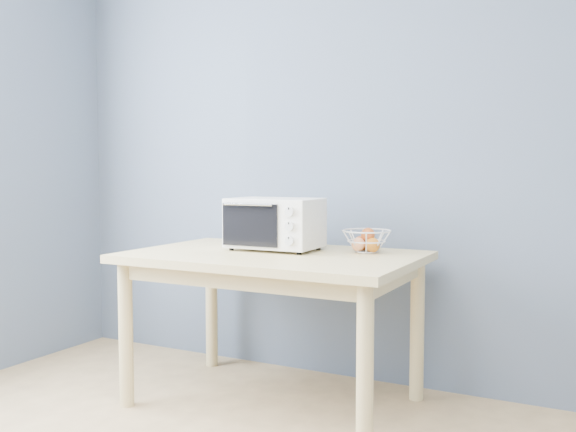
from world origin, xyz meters
The scene contains 4 objects.
room centered at (0.00, 0.00, 1.30)m, with size 4.01×4.51×2.61m.
dining_table centered at (-0.34, 1.70, 0.65)m, with size 1.40×0.90×0.75m.
toaster_oven centered at (-0.41, 1.81, 0.89)m, with size 0.45×0.34×0.26m.
fruit_basket centered at (0.06, 1.93, 0.81)m, with size 0.31×0.31×0.12m.
Camera 1 is at (1.16, -1.04, 1.15)m, focal length 40.00 mm.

